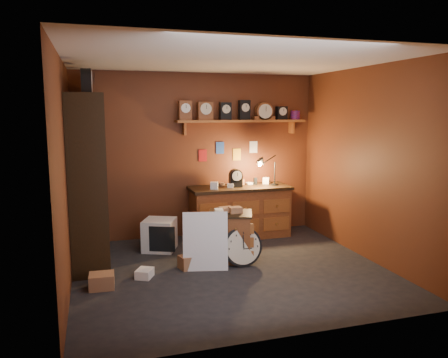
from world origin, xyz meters
TOP-DOWN VIEW (x-y plane):
  - floor at (0.00, 0.00)m, footprint 4.00×4.00m
  - room_shell at (0.04, 0.11)m, footprint 4.02×3.62m
  - shelving_unit at (-1.79, 0.98)m, footprint 0.47×1.60m
  - workbench at (0.62, 1.47)m, footprint 1.67×0.66m
  - low_cabinet at (0.11, 0.38)m, footprint 0.74×0.68m
  - big_round_clock at (0.20, 0.12)m, footprint 0.54×0.17m
  - white_panel at (-0.31, 0.13)m, footprint 0.61×0.29m
  - mini_fridge at (-0.77, 1.12)m, footprint 0.59×0.62m
  - floor_box_a at (-1.65, -0.13)m, footprint 0.30×0.26m
  - floor_box_b at (-1.13, 0.06)m, footprint 0.27×0.28m
  - floor_box_c at (-0.52, 0.22)m, footprint 0.28×0.25m

SIDE VIEW (x-z plane):
  - floor at x=0.00m, z-range 0.00..0.00m
  - white_panel at x=-0.31m, z-range -0.39..0.39m
  - floor_box_b at x=-1.13m, z-range 0.00..0.11m
  - floor_box_a at x=-1.65m, z-range 0.00..0.18m
  - floor_box_c at x=-0.52m, z-range 0.00..0.18m
  - mini_fridge at x=-0.77m, z-range 0.00..0.47m
  - big_round_clock at x=0.20m, z-range -0.01..0.54m
  - low_cabinet at x=0.11m, z-range -0.01..0.76m
  - workbench at x=0.62m, z-range -0.21..1.15m
  - shelving_unit at x=-1.79m, z-range -0.03..2.54m
  - room_shell at x=0.04m, z-range 0.37..3.08m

